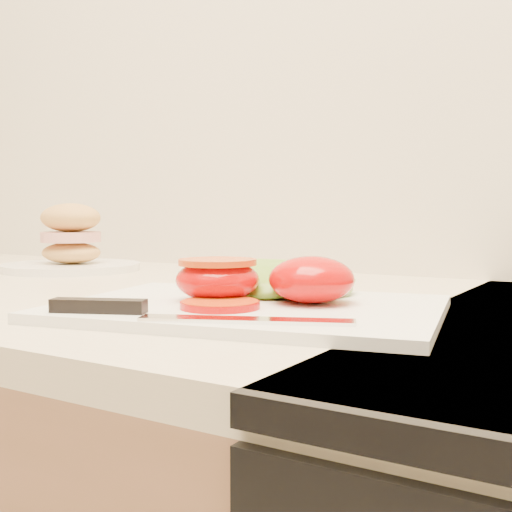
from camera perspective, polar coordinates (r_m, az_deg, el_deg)
The scene contains 8 objects.
cutting_board at distance 0.62m, azimuth -0.49°, elevation -4.69°, with size 0.35×0.26×0.01m, color white.
tomato_half_dome at distance 0.62m, azimuth 4.95°, elevation -2.10°, with size 0.08×0.08×0.05m, color #DA0404.
tomato_half_cut at distance 0.63m, azimuth -3.44°, elevation -1.96°, with size 0.08×0.08×0.04m.
tomato_slice_0 at distance 0.59m, azimuth -3.22°, elevation -4.32°, with size 0.07×0.07×0.01m, color orange.
lettuce_leaf_0 at distance 0.69m, azimuth 0.50°, elevation -2.08°, with size 0.16×0.11×0.03m, color #74B830.
lettuce_leaf_1 at distance 0.68m, azimuth 4.17°, elevation -2.37°, with size 0.12×0.09×0.03m, color #74B830.
knife at distance 0.55m, azimuth -9.10°, elevation -4.86°, with size 0.26×0.10×0.01m.
sandwich_plate at distance 1.10m, azimuth -16.11°, elevation 0.78°, with size 0.22×0.22×0.11m.
Camera 1 is at (0.36, 1.06, 1.03)m, focal length 45.00 mm.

